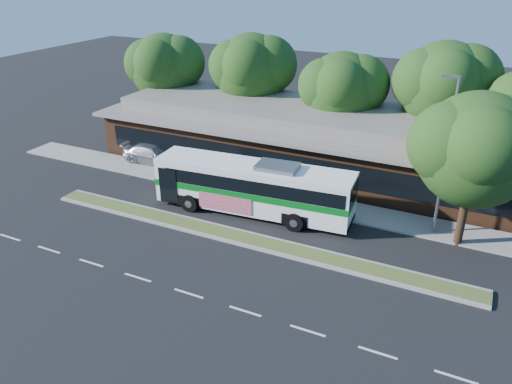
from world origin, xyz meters
The scene contains 13 objects.
ground centered at (0.00, 0.00, 0.00)m, with size 120.00×120.00×0.00m, color black.
median_strip centered at (0.00, 0.60, 0.07)m, with size 26.00×1.10×0.15m, color #4B5A26.
sidewalk centered at (0.00, 6.40, 0.06)m, with size 44.00×2.60×0.12m, color gray.
parking_lot centered at (-18.00, 10.00, 0.01)m, with size 14.00×12.00×0.01m, color black.
plaza_building centered at (0.00, 12.99, 2.13)m, with size 33.20×11.20×4.45m.
lamp_post centered at (9.56, 6.00, 4.90)m, with size 0.93×0.18×9.07m.
tree_bg_a centered at (-14.58, 15.14, 5.87)m, with size 6.47×5.80×8.63m.
tree_bg_b centered at (-6.57, 16.14, 6.14)m, with size 6.69×6.00×9.00m.
tree_bg_c centered at (1.40, 15.13, 5.59)m, with size 6.24×5.60×8.26m.
tree_bg_d centered at (8.45, 16.15, 6.42)m, with size 6.91×6.20×9.37m.
transit_bus centered at (-0.82, 3.80, 1.92)m, with size 12.46×3.64×3.45m.
sedan centered at (-11.27, 7.80, 0.74)m, with size 2.07×5.08×1.48m, color #B5B7BC.
sidewalk_tree centered at (11.43, 5.44, 5.71)m, with size 6.71×6.02×8.57m.
Camera 1 is at (11.25, -21.00, 14.50)m, focal length 35.00 mm.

